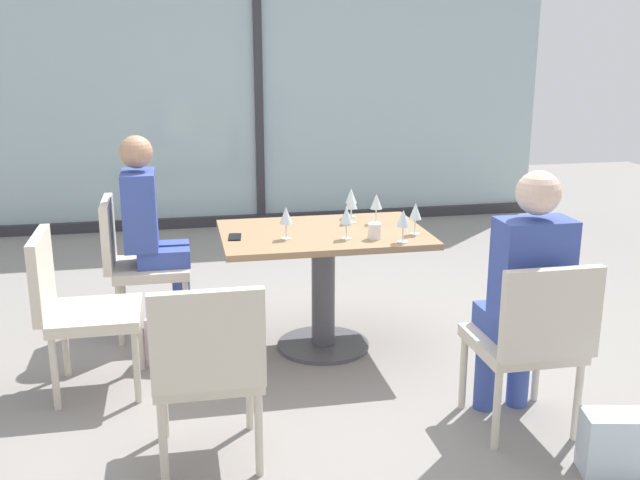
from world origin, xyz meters
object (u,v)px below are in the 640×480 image
object	(u,v)px
person_front_right	(525,287)
wine_glass_1	(403,219)
dining_table_main	(323,264)
chair_side_end	(75,303)
handbag_0	(617,444)
chair_front_right	(532,336)
wine_glass_5	(346,216)
chair_far_left	(135,258)
wine_glass_0	(415,212)
cell_phone_on_table	(235,237)
person_far_left	(151,225)
chair_front_left	(208,363)
handbag_1	(175,339)
wine_glass_2	(286,216)
wine_glass_6	(376,202)
wine_glass_4	(351,202)
coffee_cup	(374,231)
wine_glass_3	(351,197)

from	to	relation	value
person_front_right	wine_glass_1	bearing A→B (deg)	115.22
dining_table_main	chair_side_end	bearing A→B (deg)	-167.26
handbag_0	chair_front_right	bearing A→B (deg)	132.68
handbag_0	wine_glass_5	bearing A→B (deg)	134.35
wine_glass_1	chair_far_left	bearing A→B (deg)	152.14
person_front_right	wine_glass_5	bearing A→B (deg)	126.04
dining_table_main	chair_far_left	world-z (taller)	chair_far_left
wine_glass_0	handbag_0	world-z (taller)	wine_glass_0
wine_glass_1	cell_phone_on_table	size ratio (longest dim) A/B	1.28
wine_glass_5	person_far_left	bearing A→B (deg)	148.95
chair_front_left	handbag_1	world-z (taller)	chair_front_left
chair_front_left	wine_glass_2	distance (m)	1.23
dining_table_main	wine_glass_1	world-z (taller)	wine_glass_1
wine_glass_6	handbag_1	bearing A→B (deg)	-171.95
dining_table_main	wine_glass_4	bearing A→B (deg)	39.09
chair_front_right	wine_glass_0	xyz separation A→B (m)	(-0.24, 1.02, 0.37)
dining_table_main	coffee_cup	bearing A→B (deg)	-41.74
chair_front_right	wine_glass_2	world-z (taller)	wine_glass_2
wine_glass_5	handbag_1	distance (m)	1.23
cell_phone_on_table	handbag_1	world-z (taller)	cell_phone_on_table
wine_glass_3	wine_glass_5	bearing A→B (deg)	-106.42
dining_table_main	wine_glass_6	bearing A→B (deg)	20.22
person_front_right	wine_glass_2	xyz separation A→B (m)	(-0.98, 0.96, 0.16)
chair_front_right	cell_phone_on_table	size ratio (longest dim) A/B	6.04
chair_side_end	wine_glass_6	size ratio (longest dim) A/B	4.70
chair_far_left	person_front_right	distance (m)	2.42
chair_far_left	person_front_right	size ratio (longest dim) A/B	0.69
dining_table_main	wine_glass_2	bearing A→B (deg)	-152.23
chair_front_left	wine_glass_0	xyz separation A→B (m)	(1.25, 1.02, 0.37)
person_far_left	coffee_cup	size ratio (longest dim) A/B	14.00
handbag_0	dining_table_main	bearing A→B (deg)	133.63
wine_glass_2	wine_glass_4	world-z (taller)	same
chair_front_left	wine_glass_0	bearing A→B (deg)	39.35
chair_front_right	wine_glass_1	size ratio (longest dim) A/B	4.70
wine_glass_3	coffee_cup	size ratio (longest dim) A/B	2.06
wine_glass_2	wine_glass_3	size ratio (longest dim) A/B	1.00
person_far_left	handbag_1	xyz separation A→B (m)	(0.11, -0.51, -0.56)
wine_glass_3	wine_glass_5	size ratio (longest dim) A/B	1.00
handbag_0	wine_glass_6	bearing A→B (deg)	121.83
cell_phone_on_table	person_far_left	bearing A→B (deg)	140.10
dining_table_main	coffee_cup	size ratio (longest dim) A/B	13.30
wine_glass_0	chair_front_right	bearing A→B (deg)	-76.94
wine_glass_3	chair_front_left	bearing A→B (deg)	-123.15
person_far_left	wine_glass_4	bearing A→B (deg)	-13.84
chair_far_left	wine_glass_0	bearing A→B (deg)	-21.54
dining_table_main	wine_glass_4	xyz separation A→B (m)	(0.21, 0.17, 0.33)
wine_glass_6	coffee_cup	distance (m)	0.38
wine_glass_5	handbag_0	distance (m)	1.79
wine_glass_1	wine_glass_2	distance (m)	0.65
handbag_1	handbag_0	bearing A→B (deg)	-21.89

